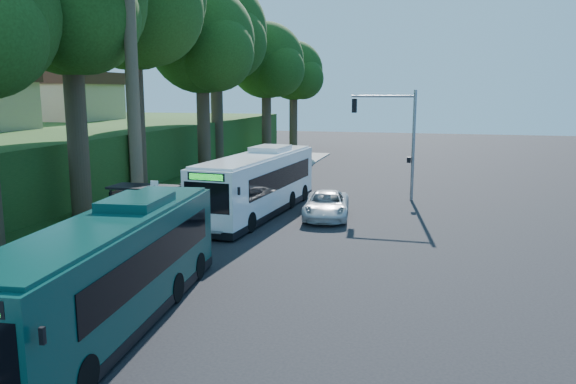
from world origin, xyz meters
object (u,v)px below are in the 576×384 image
(teal_bus, at_px, (113,269))
(pickup, at_px, (326,205))
(bus_shelter, at_px, (141,201))
(white_bus, at_px, (258,183))

(teal_bus, bearing_deg, pickup, 72.21)
(bus_shelter, relative_size, pickup, 0.62)
(bus_shelter, xyz_separation_m, white_bus, (3.76, 6.48, 0.00))
(white_bus, bearing_deg, bus_shelter, -115.36)
(bus_shelter, bearing_deg, white_bus, 59.87)
(white_bus, xyz_separation_m, pickup, (3.92, 0.03, -1.09))
(white_bus, distance_m, teal_bus, 15.82)
(white_bus, bearing_deg, pickup, 5.14)
(white_bus, xyz_separation_m, teal_bus, (0.45, -15.81, -0.08))
(white_bus, relative_size, pickup, 2.44)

